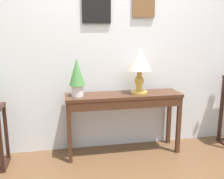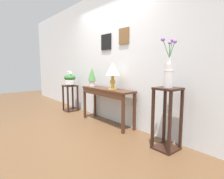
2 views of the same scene
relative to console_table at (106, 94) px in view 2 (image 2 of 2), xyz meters
name	(u,v)px [view 2 (image 2 of 2)]	position (x,y,z in m)	size (l,w,h in m)	color
ground_plane	(54,135)	(-0.09, -1.08, -0.63)	(12.00, 12.00, 0.01)	brown
back_wall_with_art	(114,56)	(-0.09, 0.29, 0.77)	(9.00, 0.13, 2.80)	silver
console_table	(106,94)	(0.00, 0.00, 0.00)	(1.35, 0.35, 0.74)	#472819
table_lamp	(113,71)	(0.19, 0.02, 0.47)	(0.29, 0.29, 0.53)	gold
potted_plant_on_console	(92,76)	(-0.54, 0.02, 0.34)	(0.18, 0.18, 0.43)	silver
pedestal_stand_left	(70,98)	(-1.48, -0.05, -0.29)	(0.32, 0.32, 0.69)	black
planter_bowl_wide_left	(70,79)	(-1.48, -0.05, 0.21)	(0.29, 0.29, 0.37)	silver
pedestal_stand_right	(167,119)	(1.48, -0.05, -0.18)	(0.32, 0.32, 0.90)	black
flower_vase_tall_right	(169,71)	(1.48, -0.05, 0.49)	(0.17, 0.17, 0.68)	silver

